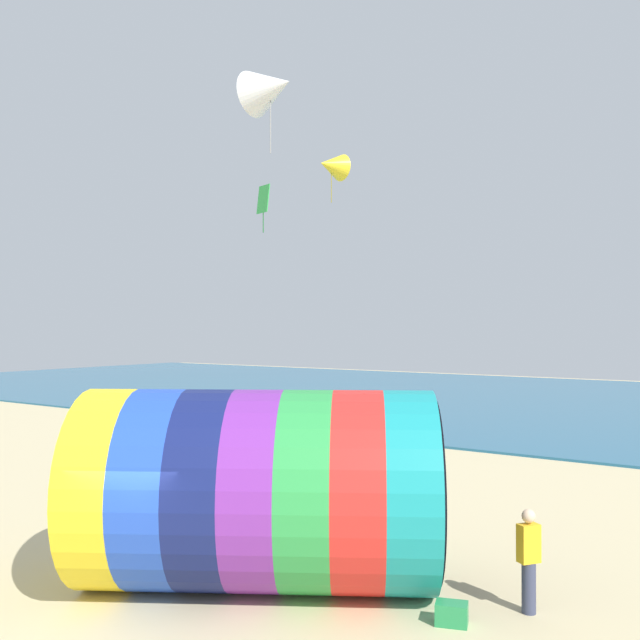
{
  "coord_description": "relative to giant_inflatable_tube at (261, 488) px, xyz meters",
  "views": [
    {
      "loc": [
        9.83,
        -8.51,
        4.89
      ],
      "look_at": [
        1.28,
        3.82,
        5.02
      ],
      "focal_mm": 40.0,
      "sensor_mm": 36.0,
      "label": 1
    }
  ],
  "objects": [
    {
      "name": "cooler_box",
      "position": [
        3.63,
        0.5,
        -1.67
      ],
      "size": [
        0.61,
        0.51,
        0.36
      ],
      "primitive_type": "cube",
      "rotation": [
        0.0,
        0.0,
        0.34
      ],
      "color": "#268C4C",
      "rests_on": "ground"
    },
    {
      "name": "sea",
      "position": [
        -1.3,
        35.91,
        -1.8
      ],
      "size": [
        120.0,
        40.0,
        0.1
      ],
      "primitive_type": "cube",
      "color": "#236084",
      "rests_on": "ground"
    },
    {
      "name": "ground_plane",
      "position": [
        -1.3,
        -1.83,
        -1.85
      ],
      "size": [
        120.0,
        120.0,
        0.0
      ],
      "primitive_type": "plane",
      "color": "#CCBA8C"
    },
    {
      "name": "bystander_near_water",
      "position": [
        -7.46,
        8.3,
        -0.98
      ],
      "size": [
        0.3,
        0.4,
        1.71
      ],
      "color": "#726651",
      "rests_on": "ground"
    },
    {
      "name": "giant_inflatable_tube",
      "position": [
        0.0,
        0.0,
        0.0
      ],
      "size": [
        7.46,
        6.54,
        3.7
      ],
      "color": "yellow",
      "rests_on": "ground"
    },
    {
      "name": "kite_handler",
      "position": [
        4.52,
        1.69,
        -0.94
      ],
      "size": [
        0.39,
        0.42,
        1.77
      ],
      "color": "#383D56",
      "rests_on": "ground"
    },
    {
      "name": "bystander_mid_beach",
      "position": [
        -10.95,
        10.42,
        -1.05
      ],
      "size": [
        0.38,
        0.25,
        1.58
      ],
      "color": "#726651",
      "rests_on": "ground"
    },
    {
      "name": "kite_white_delta",
      "position": [
        -2.53,
        3.45,
        8.96
      ],
      "size": [
        1.3,
        1.19,
        2.27
      ],
      "color": "white"
    },
    {
      "name": "bystander_far_left",
      "position": [
        -10.95,
        7.44,
        -1.04
      ],
      "size": [
        0.42,
        0.37,
        1.61
      ],
      "color": "#726651",
      "rests_on": "ground"
    },
    {
      "name": "kite_yellow_delta",
      "position": [
        -8.72,
        15.4,
        10.06
      ],
      "size": [
        1.49,
        1.52,
        2.25
      ],
      "color": "yellow"
    },
    {
      "name": "kite_green_diamond",
      "position": [
        -5.81,
        7.17,
        7.05
      ],
      "size": [
        0.63,
        0.33,
        1.51
      ],
      "color": "green"
    }
  ]
}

